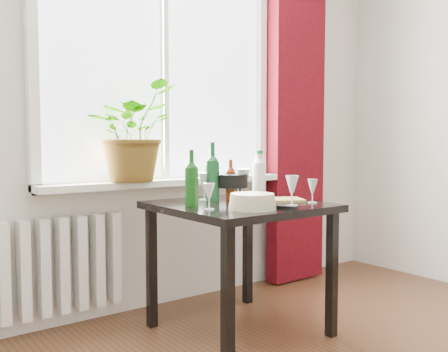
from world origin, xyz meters
TOP-DOWN VIEW (x-y plane):
  - window at (0.00, 2.22)m, footprint 1.72×0.08m
  - windowsill at (0.00, 2.15)m, footprint 1.72×0.20m
  - curtain at (1.12, 2.12)m, footprint 0.50×0.12m
  - radiator at (-0.75, 2.18)m, footprint 0.80×0.10m
  - table at (0.10, 1.55)m, footprint 0.85×0.85m
  - potted_plant at (-0.29, 2.10)m, footprint 0.71×0.68m
  - wine_bottle_left at (-0.20, 1.59)m, footprint 0.08×0.08m
  - wine_bottle_right at (0.05, 1.74)m, footprint 0.10×0.10m
  - bottle_amber at (0.18, 1.73)m, footprint 0.08×0.08m
  - cleaning_bottle at (0.44, 1.78)m, footprint 0.10×0.10m
  - wineglass_front_right at (0.23, 1.27)m, footprint 0.09×0.09m
  - wineglass_far_right at (0.43, 1.30)m, footprint 0.07×0.07m
  - wineglass_back_center at (0.23, 1.67)m, footprint 0.10×0.10m
  - wineglass_back_left at (0.01, 1.77)m, footprint 0.07×0.07m
  - wineglass_front_left at (-0.20, 1.43)m, footprint 0.08×0.08m
  - plate_stack at (-0.01, 1.31)m, footprint 0.26×0.26m
  - fondue_pot at (0.16, 1.71)m, footprint 0.25×0.22m
  - tv_remote at (0.14, 1.24)m, footprint 0.09×0.16m
  - cutting_board at (0.33, 1.48)m, footprint 0.34×0.30m

SIDE VIEW (x-z plane):
  - radiator at x=-0.75m, z-range 0.10..0.66m
  - table at x=0.10m, z-range 0.28..1.02m
  - cutting_board at x=0.33m, z-range 0.74..0.76m
  - tv_remote at x=0.14m, z-range 0.74..0.76m
  - plate_stack at x=-0.01m, z-range 0.74..0.82m
  - wineglass_front_left at x=-0.20m, z-range 0.74..0.88m
  - wineglass_far_right at x=0.43m, z-range 0.74..0.88m
  - fondue_pot at x=0.16m, z-range 0.74..0.89m
  - wineglass_back_left at x=0.01m, z-range 0.74..0.91m
  - wineglass_front_right at x=0.23m, z-range 0.74..0.91m
  - windowsill at x=0.00m, z-range 0.80..0.84m
  - wineglass_back_center at x=0.23m, z-range 0.74..0.93m
  - bottle_amber at x=0.18m, z-range 0.74..0.98m
  - cleaning_bottle at x=0.44m, z-range 0.74..1.04m
  - wine_bottle_left at x=-0.20m, z-range 0.74..1.05m
  - wine_bottle_right at x=0.05m, z-range 0.74..1.09m
  - potted_plant at x=-0.29m, z-range 0.85..1.45m
  - curtain at x=1.12m, z-range 0.01..2.58m
  - window at x=0.00m, z-range 0.79..2.41m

